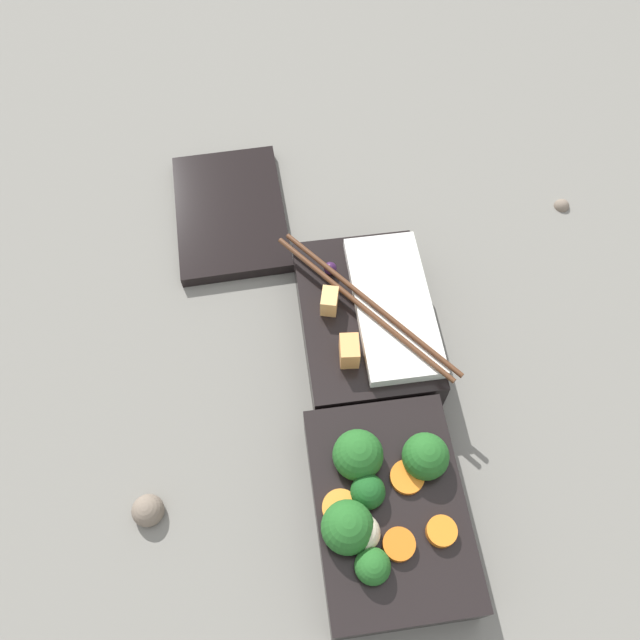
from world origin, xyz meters
TOP-DOWN VIEW (x-y plane):
  - ground_plane at (0.00, 0.00)m, footprint 3.00×3.00m
  - bento_tray_vegetable at (-0.10, 0.01)m, footprint 0.18×0.12m
  - bento_tray_rice at (0.08, -0.01)m, footprint 0.18×0.15m
  - bento_lid at (0.26, 0.12)m, footprint 0.18×0.13m
  - pebble_0 at (0.22, -0.27)m, footprint 0.02×0.02m
  - pebble_1 at (-0.07, 0.21)m, footprint 0.03×0.03m

SIDE VIEW (x-z plane):
  - ground_plane at x=0.00m, z-range 0.00..0.00m
  - pebble_0 at x=0.22m, z-range 0.00..0.01m
  - pebble_1 at x=-0.07m, z-range -0.01..0.02m
  - bento_lid at x=0.26m, z-range 0.00..0.01m
  - bento_tray_rice at x=0.08m, z-range -0.01..0.07m
  - bento_tray_vegetable at x=-0.10m, z-range -0.01..0.07m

